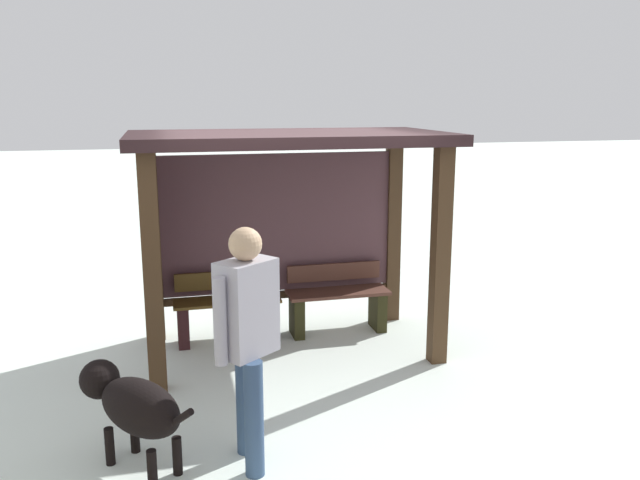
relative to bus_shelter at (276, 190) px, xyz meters
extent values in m
plane|color=white|center=(0.10, -0.20, -1.72)|extent=(60.00, 60.00, 0.00)
cube|color=#422C1A|center=(-1.30, -0.89, -0.61)|extent=(0.16, 0.16, 2.22)
cube|color=#422C1A|center=(1.50, -0.89, -0.61)|extent=(0.16, 0.16, 2.22)
cube|color=#422C1A|center=(-1.30, 0.49, -0.61)|extent=(0.16, 0.16, 2.22)
cube|color=#422C1A|center=(1.50, 0.49, -0.61)|extent=(0.16, 0.16, 2.22)
cube|color=#2F1D1F|center=(0.10, -0.20, 0.55)|extent=(3.19, 1.78, 0.11)
cube|color=#513339|center=(0.10, 0.49, -0.45)|extent=(2.63, 0.08, 1.58)
cube|color=#422C1A|center=(0.10, 0.47, -1.30)|extent=(2.63, 0.06, 0.08)
cube|color=#513339|center=(-1.30, 0.04, -0.45)|extent=(0.08, 0.76, 1.58)
cube|color=#4F3815|center=(-0.53, 0.19, -1.25)|extent=(1.17, 0.36, 0.03)
cube|color=#4F3815|center=(-0.53, 0.35, -1.05)|extent=(1.11, 0.04, 0.20)
cube|color=black|center=(-0.05, 0.19, -1.49)|extent=(0.12, 0.31, 0.46)
cube|color=black|center=(-1.02, 0.19, -1.49)|extent=(0.12, 0.31, 0.46)
cube|color=#512F25|center=(0.74, 0.19, -1.24)|extent=(1.17, 0.41, 0.04)
cube|color=#512F25|center=(0.74, 0.37, -1.04)|extent=(1.11, 0.04, 0.20)
cube|color=black|center=(1.22, 0.19, -1.49)|extent=(0.12, 0.35, 0.46)
cube|color=black|center=(0.25, 0.19, -1.49)|extent=(0.12, 0.35, 0.46)
cube|color=#ACA9B3|center=(-0.63, -2.34, -0.50)|extent=(0.48, 0.45, 0.69)
sphere|color=tan|center=(-0.63, -2.34, -0.04)|extent=(0.24, 0.24, 0.24)
cylinder|color=#344C6E|center=(-0.64, -2.17, -1.28)|extent=(0.20, 0.20, 0.87)
cylinder|color=#344C6E|center=(-0.62, -2.50, -1.28)|extent=(0.20, 0.20, 0.87)
cylinder|color=#ACA9B3|center=(-0.43, -2.18, -0.54)|extent=(0.13, 0.13, 0.62)
cylinder|color=#ACA9B3|center=(-0.84, -2.49, -0.54)|extent=(0.13, 0.13, 0.62)
ellipsoid|color=black|center=(-1.41, -2.23, -1.23)|extent=(0.77, 0.84, 0.40)
sphere|color=black|center=(-1.71, -1.85, -1.15)|extent=(0.30, 0.30, 0.30)
cylinder|color=black|center=(-1.13, -2.59, -1.17)|extent=(0.19, 0.22, 0.20)
cylinder|color=black|center=(-1.47, -1.97, -1.57)|extent=(0.07, 0.07, 0.29)
cylinder|color=black|center=(-1.65, -2.10, -1.57)|extent=(0.07, 0.07, 0.29)
cylinder|color=black|center=(-1.17, -2.36, -1.57)|extent=(0.07, 0.07, 0.29)
cylinder|color=black|center=(-1.34, -2.50, -1.57)|extent=(0.07, 0.07, 0.29)
camera|label=1|loc=(-1.18, -6.72, 0.94)|focal=36.44mm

